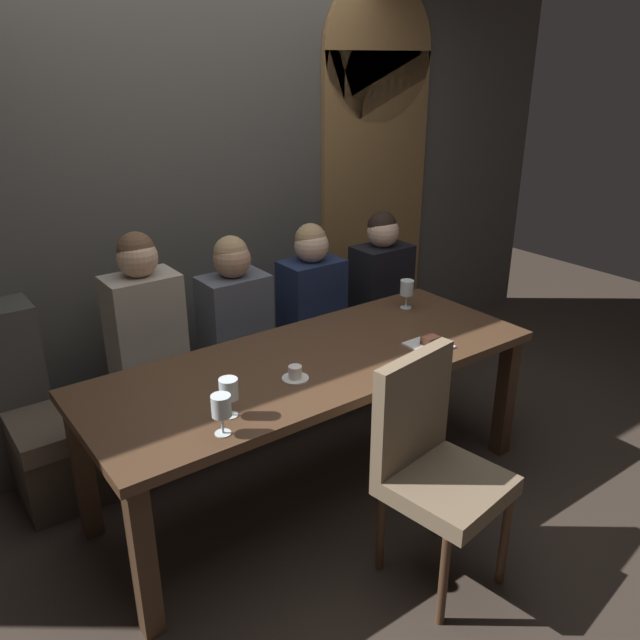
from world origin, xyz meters
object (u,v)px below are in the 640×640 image
Objects in this scene: diner_bearded at (235,307)px; wine_glass_far_right at (229,390)px; dessert_plate at (429,344)px; chair_near_side at (432,457)px; banquette_bench at (244,395)px; wine_glass_center_back at (407,288)px; dining_table at (314,375)px; espresso_cup at (295,374)px; diner_redhead at (144,317)px; diner_near_end at (381,272)px; wine_glass_near_left at (221,407)px; diner_far_end at (312,288)px.

diner_bearded is 1.04m from wine_glass_far_right.
chair_near_side is at bearing -133.59° from dessert_plate.
banquette_bench is 1.13m from wine_glass_center_back.
dining_table reaches higher than banquette_bench.
wine_glass_center_back is at bearing 19.08° from espresso_cup.
espresso_cup is at bearing 171.91° from dessert_plate.
wine_glass_far_right is at bearing 179.99° from dessert_plate.
chair_near_side is 1.18× the size of diner_redhead.
wine_glass_center_back is (1.38, 0.45, 0.00)m from wine_glass_far_right.
diner_bearded is at bearing 59.53° from wine_glass_far_right.
diner_redhead is at bearing 126.38° from dining_table.
diner_redhead is 1.14× the size of diner_near_end.
wine_glass_far_right is 1.45m from wine_glass_center_back.
wine_glass_far_right is at bearing 49.08° from wine_glass_near_left.
diner_redhead reaches higher than diner_bearded.
espresso_cup is at bearing -160.92° from wine_glass_center_back.
espresso_cup is (-0.67, -0.81, -0.03)m from diner_far_end.
espresso_cup reaches higher than dining_table.
diner_redhead is at bearing 138.50° from dessert_plate.
wine_glass_center_back is (0.81, -0.47, 0.63)m from banquette_bench.
wine_glass_near_left is at bearing -96.76° from diner_redhead.
wine_glass_center_back is at bearing 20.45° from wine_glass_near_left.
chair_near_side is (0.06, -1.42, 0.33)m from banquette_bench.
banquette_bench is 1.17m from diner_near_end.
wine_glass_near_left reaches higher than espresso_cup.
banquette_bench is (0.00, 0.70, -0.42)m from dining_table.
espresso_cup is (-0.26, 0.60, 0.21)m from chair_near_side.
chair_near_side is 1.49m from diner_far_end.
dining_table is 2.24× the size of chair_near_side.
wine_glass_center_back is at bearing -30.40° from banquette_bench.
chair_near_side is 0.72m from dessert_plate.
espresso_cup is (0.35, -0.85, -0.08)m from diner_redhead.
diner_far_end is 1.00× the size of diner_near_end.
diner_bearded reaches higher than dessert_plate.
diner_near_end is 3.86× the size of dessert_plate.
dining_table is 3.00× the size of diner_near_end.
chair_near_side is at bearing -128.12° from wine_glass_center_back.
diner_near_end is (1.56, -0.05, -0.05)m from diner_redhead.
chair_near_side reaches higher than wine_glass_far_right.
diner_near_end is at bearing -1.22° from diner_far_end.
chair_near_side is 1.60m from diner_redhead.
wine_glass_near_left is at bearing -156.72° from espresso_cup.
diner_redhead is 1.44m from dessert_plate.
chair_near_side is 5.98× the size of wine_glass_near_left.
diner_far_end reaches higher than wine_glass_center_back.
diner_bearded is at bearing 152.25° from wine_glass_center_back.
dining_table is 0.86m from wine_glass_center_back.
diner_near_end is 1.03m from dessert_plate.
diner_far_end is 0.57m from wine_glass_center_back.
espresso_cup is at bearing -103.10° from banquette_bench.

